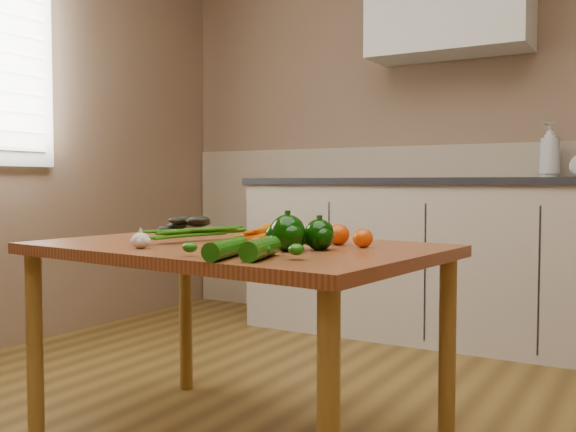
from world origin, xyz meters
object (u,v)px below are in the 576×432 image
(soap_bottle_a, at_px, (550,150))
(tomato_a, at_px, (321,232))
(pepper_a, at_px, (292,236))
(table, at_px, (235,267))
(garlic_bulb, at_px, (141,241))
(zucchini_b, at_px, (226,248))
(tomato_c, at_px, (363,238))
(leafy_greens, at_px, (185,222))
(tomato_b, at_px, (338,235))
(zucchini_a, at_px, (261,248))
(pepper_c, at_px, (288,233))
(carrot_bunch, at_px, (234,234))
(pepper_b, at_px, (319,235))

(soap_bottle_a, height_order, tomato_a, soap_bottle_a)
(pepper_a, bearing_deg, table, 162.66)
(table, distance_m, garlic_bulb, 0.32)
(pepper_a, height_order, zucchini_b, pepper_a)
(garlic_bulb, bearing_deg, tomato_c, 32.07)
(pepper_a, bearing_deg, leafy_greens, 154.43)
(tomato_b, distance_m, zucchini_a, 0.43)
(pepper_c, height_order, zucchini_a, pepper_c)
(table, relative_size, soap_bottle_a, 4.51)
(leafy_greens, bearing_deg, pepper_c, -27.09)
(pepper_a, distance_m, zucchini_b, 0.25)
(tomato_a, xyz_separation_m, zucchini_a, (0.06, -0.45, -0.01))
(pepper_a, distance_m, zucchini_a, 0.22)
(tomato_a, bearing_deg, tomato_c, -18.68)
(table, distance_m, zucchini_a, 0.43)
(soap_bottle_a, xyz_separation_m, zucchini_b, (-0.45, -2.34, -0.35))
(pepper_c, xyz_separation_m, tomato_a, (-0.02, 0.26, -0.01))
(tomato_b, distance_m, zucchini_b, 0.48)
(table, relative_size, carrot_bunch, 5.69)
(zucchini_b, bearing_deg, pepper_c, 77.03)
(garlic_bulb, distance_m, zucchini_b, 0.37)
(soap_bottle_a, height_order, carrot_bunch, soap_bottle_a)
(carrot_bunch, xyz_separation_m, tomato_b, (0.30, 0.14, 0.00))
(leafy_greens, relative_size, zucchini_b, 0.87)
(carrot_bunch, height_order, tomato_c, carrot_bunch)
(tomato_b, bearing_deg, zucchini_b, -101.90)
(pepper_b, distance_m, tomato_c, 0.15)
(tomato_a, relative_size, tomato_c, 1.31)
(soap_bottle_a, relative_size, pepper_a, 3.43)
(pepper_c, bearing_deg, tomato_a, 95.17)
(tomato_a, bearing_deg, carrot_bunch, -146.01)
(leafy_greens, relative_size, tomato_c, 2.87)
(pepper_c, xyz_separation_m, zucchini_b, (-0.05, -0.23, -0.03))
(garlic_bulb, relative_size, tomato_c, 0.88)
(zucchini_b, bearing_deg, leafy_greens, 137.09)
(soap_bottle_a, bearing_deg, pepper_a, -67.30)
(tomato_c, bearing_deg, soap_bottle_a, 82.71)
(table, relative_size, leafy_greens, 7.39)
(leafy_greens, distance_m, pepper_b, 0.77)
(garlic_bulb, relative_size, tomato_b, 0.78)
(pepper_a, xyz_separation_m, pepper_b, (0.06, 0.06, 0.00))
(tomato_a, height_order, zucchini_b, tomato_a)
(garlic_bulb, height_order, zucchini_a, zucchini_a)
(table, distance_m, pepper_b, 0.34)
(table, height_order, leafy_greens, leafy_greens)
(zucchini_b, bearing_deg, tomato_a, 86.54)
(table, bearing_deg, tomato_c, 18.91)
(soap_bottle_a, height_order, garlic_bulb, soap_bottle_a)
(leafy_greens, distance_m, zucchini_b, 0.83)
(zucchini_a, xyz_separation_m, zucchini_b, (-0.09, -0.03, -0.00))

